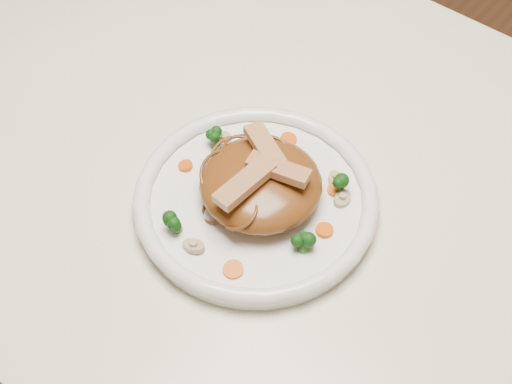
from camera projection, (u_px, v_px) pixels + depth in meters
The scene contains 19 objects.
table at pixel (267, 207), 1.02m from camera, with size 1.20×0.80×0.75m.
plate at pixel (256, 203), 0.89m from camera, with size 0.28×0.28×0.02m, color white.
noodle_mound at pixel (261, 184), 0.86m from camera, with size 0.14×0.14×0.05m, color brown.
chicken_a at pixel (278, 169), 0.84m from camera, with size 0.07×0.02×0.01m, color tan.
chicken_b at pixel (266, 148), 0.86m from camera, with size 0.07×0.02×0.01m, color tan.
chicken_c at pixel (245, 183), 0.83m from camera, with size 0.08×0.02×0.01m, color tan.
broccoli_0 at pixel (340, 185), 0.88m from camera, with size 0.03×0.03×0.03m, color #10440E, non-canonical shape.
broccoli_1 at pixel (215, 137), 0.92m from camera, with size 0.03×0.03×0.03m, color #10440E, non-canonical shape.
broccoli_2 at pixel (176, 222), 0.84m from camera, with size 0.03×0.03×0.03m, color #10440E, non-canonical shape.
broccoli_3 at pixel (304, 242), 0.83m from camera, with size 0.02×0.02×0.03m, color #10440E, non-canonical shape.
carrot_0 at pixel (335, 190), 0.89m from camera, with size 0.02×0.02×0.01m, color #EB5308.
carrot_1 at pixel (185, 166), 0.91m from camera, with size 0.02×0.02×0.01m, color #EB5308.
carrot_2 at pixel (325, 230), 0.85m from camera, with size 0.02×0.02×0.01m, color #EB5308.
carrot_3 at pixel (288, 139), 0.94m from camera, with size 0.02×0.02×0.01m, color #EB5308.
carrot_4 at pixel (233, 269), 0.82m from camera, with size 0.02×0.02×0.01m, color #EB5308.
mushroom_0 at pixel (194, 246), 0.84m from camera, with size 0.03×0.03×0.01m, color #C7B195.
mushroom_1 at pixel (342, 199), 0.88m from camera, with size 0.03×0.03×0.01m, color #C7B195.
mushroom_2 at pixel (224, 139), 0.94m from camera, with size 0.03×0.03×0.01m, color #C7B195.
mushroom_3 at pixel (335, 179), 0.90m from camera, with size 0.02×0.02×0.01m, color #C7B195.
Camera 1 is at (0.37, -0.48, 1.47)m, focal length 53.01 mm.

